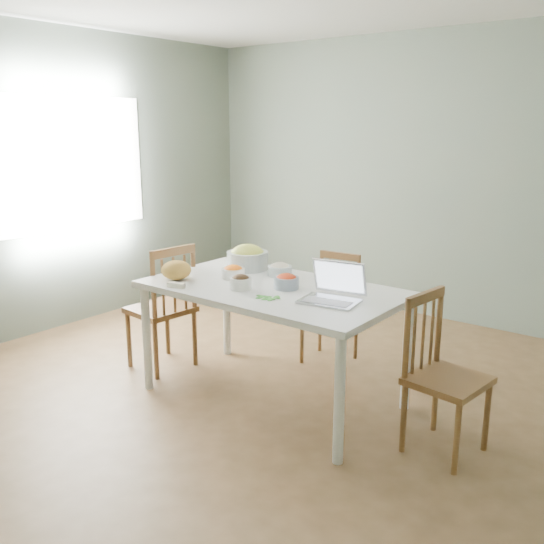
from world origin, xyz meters
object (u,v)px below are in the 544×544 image
Objects in this scene: dining_table at (272,343)px; chair_left at (160,306)px; bread_boule at (176,270)px; laptop at (330,284)px; bowl_squash at (247,257)px; chair_far at (330,309)px; chair_right at (448,377)px.

chair_left is at bearing -175.53° from dining_table.
laptop reaches higher than bread_boule.
bowl_squash is (0.58, 0.36, 0.40)m from chair_left.
dining_table is 8.28× the size of bread_boule.
dining_table is 1.99× the size of chair_far.
laptop is at bearing -64.03° from chair_far.
bowl_squash is (-0.45, 0.28, 0.49)m from dining_table.
dining_table is 0.83m from bread_boule.
chair_right is at bearing -7.32° from bowl_squash.
chair_right is 1.93m from bread_boule.
bread_boule is 0.67× the size of bowl_squash.
chair_left is at bearing -143.45° from chair_far.
chair_far is at bearing 137.70° from chair_left.
bread_boule is 0.57m from bowl_squash.
bowl_squash is at bearing 89.71° from chair_right.
chair_left reaches higher than dining_table.
bowl_squash is 0.89× the size of laptop.
bread_boule is at bearing -157.92° from dining_table.
chair_far is at bearing 53.28° from bowl_squash.
chair_right is 0.86m from laptop.
laptop is (0.50, -0.08, 0.52)m from dining_table.
bowl_squash reaches higher than chair_right.
bread_boule is at bearing 107.00° from chair_right.
chair_right is 1.73m from bowl_squash.
laptop is (1.53, 0.00, 0.43)m from chair_left.
chair_far is 2.80× the size of bowl_squash.
chair_far is (-0.05, 0.81, 0.03)m from dining_table.
chair_left is 3.19× the size of bowl_squash.
chair_right is 2.68× the size of laptop.
chair_left is at bearing 155.28° from bread_boule.
bread_boule is (-0.59, -1.07, 0.44)m from chair_far.
dining_table is 1.85× the size of chair_right.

